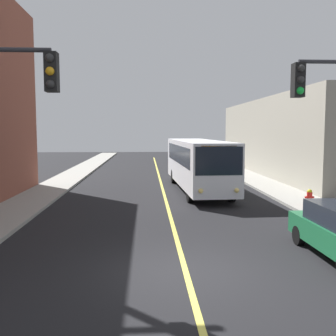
{
  "coord_description": "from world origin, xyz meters",
  "views": [
    {
      "loc": [
        -1.05,
        -10.22,
        3.81
      ],
      "look_at": [
        0.0,
        8.61,
        2.0
      ],
      "focal_mm": 41.5,
      "sensor_mm": 36.0,
      "label": 1
    }
  ],
  "objects": [
    {
      "name": "lane_stripe_center",
      "position": [
        0.0,
        15.0,
        0.01
      ],
      "size": [
        0.16,
        60.0,
        0.01
      ],
      "primitive_type": "cube",
      "color": "#D8CC4C",
      "rests_on": "ground"
    },
    {
      "name": "building_right_warehouse",
      "position": [
        14.49,
        23.22,
        3.25
      ],
      "size": [
        12.0,
        26.09,
        6.5
      ],
      "color": "gray",
      "rests_on": "ground"
    },
    {
      "name": "ground_plane",
      "position": [
        0.0,
        0.0,
        0.0
      ],
      "size": [
        120.0,
        120.0,
        0.0
      ],
      "primitive_type": "plane",
      "color": "black"
    },
    {
      "name": "fire_hydrant",
      "position": [
        6.85,
        7.97,
        0.58
      ],
      "size": [
        0.44,
        0.26,
        0.84
      ],
      "color": "red",
      "rests_on": "sidewalk_right"
    },
    {
      "name": "city_bus",
      "position": [
        2.2,
        14.33,
        1.82
      ],
      "size": [
        3.09,
        12.24,
        3.2
      ],
      "color": "silver",
      "rests_on": "ground"
    },
    {
      "name": "sidewalk_right",
      "position": [
        7.25,
        10.0,
        0.07
      ],
      "size": [
        2.5,
        90.0,
        0.15
      ],
      "primitive_type": "cube",
      "color": "gray",
      "rests_on": "ground"
    },
    {
      "name": "sidewalk_left",
      "position": [
        -7.25,
        10.0,
        0.07
      ],
      "size": [
        2.5,
        90.0,
        0.15
      ],
      "primitive_type": "cube",
      "color": "gray",
      "rests_on": "ground"
    }
  ]
}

